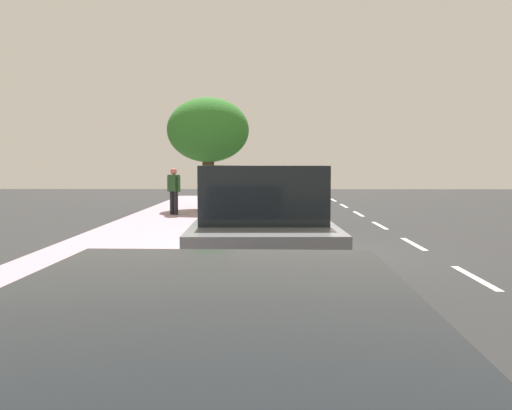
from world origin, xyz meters
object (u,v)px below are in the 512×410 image
object	(u,v)px
parked_sedan_green_nearest	(262,189)
parked_pickup_grey_mid	(262,232)
pedestrian_on_phone	(174,188)
street_tree_near_cyclist	(208,131)
bicycle_at_curb	(232,233)
parked_sedan_tan_second	(262,204)
cyclist_with_backpack	(224,204)

from	to	relation	value
parked_sedan_green_nearest	parked_pickup_grey_mid	distance (m)	18.09
pedestrian_on_phone	parked_sedan_green_nearest	bearing A→B (deg)	-114.37
parked_pickup_grey_mid	street_tree_near_cyclist	bearing A→B (deg)	-81.16
parked_sedan_green_nearest	pedestrian_on_phone	distance (m)	7.43
parked_pickup_grey_mid	bicycle_at_curb	size ratio (longest dim) A/B	4.04
parked_sedan_tan_second	parked_pickup_grey_mid	distance (m)	8.41
cyclist_with_backpack	pedestrian_on_phone	size ratio (longest dim) A/B	1.01
parked_sedan_green_nearest	parked_pickup_grey_mid	size ratio (longest dim) A/B	0.83
cyclist_with_backpack	street_tree_near_cyclist	distance (m)	10.03
parked_sedan_green_nearest	pedestrian_on_phone	size ratio (longest dim) A/B	2.70
pedestrian_on_phone	cyclist_with_backpack	bearing A→B (deg)	108.66
parked_sedan_tan_second	bicycle_at_curb	world-z (taller)	parked_sedan_tan_second
parked_pickup_grey_mid	pedestrian_on_phone	xyz separation A→B (m)	(3.16, -11.33, 0.19)
parked_sedan_green_nearest	pedestrian_on_phone	xyz separation A→B (m)	(3.06, 6.76, 0.33)
parked_pickup_grey_mid	bicycle_at_curb	xyz separation A→B (m)	(0.70, -4.26, -0.54)
parked_sedan_green_nearest	street_tree_near_cyclist	bearing A→B (deg)	60.08
parked_pickup_grey_mid	street_tree_near_cyclist	size ratio (longest dim) A/B	1.21
parked_sedan_tan_second	street_tree_near_cyclist	xyz separation A→B (m)	(2.20, -5.96, 2.51)
parked_sedan_tan_second	parked_sedan_green_nearest	bearing A→B (deg)	-89.66
bicycle_at_curb	pedestrian_on_phone	distance (m)	7.52
cyclist_with_backpack	parked_sedan_green_nearest	bearing A→B (deg)	-93.50
parked_sedan_tan_second	parked_pickup_grey_mid	xyz separation A→B (m)	(-0.04, 8.41, 0.15)
pedestrian_on_phone	parked_pickup_grey_mid	bearing A→B (deg)	105.58
bicycle_at_curb	cyclist_with_backpack	bearing A→B (deg)	-63.48
bicycle_at_curb	cyclist_with_backpack	distance (m)	0.80
parked_sedan_green_nearest	cyclist_with_backpack	size ratio (longest dim) A/B	2.67
street_tree_near_cyclist	parked_sedan_tan_second	bearing A→B (deg)	110.24
parked_sedan_tan_second	pedestrian_on_phone	xyz separation A→B (m)	(3.12, -2.92, 0.33)
bicycle_at_curb	pedestrian_on_phone	size ratio (longest dim) A/B	0.81
parked_sedan_tan_second	cyclist_with_backpack	size ratio (longest dim) A/B	2.68
pedestrian_on_phone	parked_sedan_tan_second	bearing A→B (deg)	136.92
parked_pickup_grey_mid	cyclist_with_backpack	size ratio (longest dim) A/B	3.23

